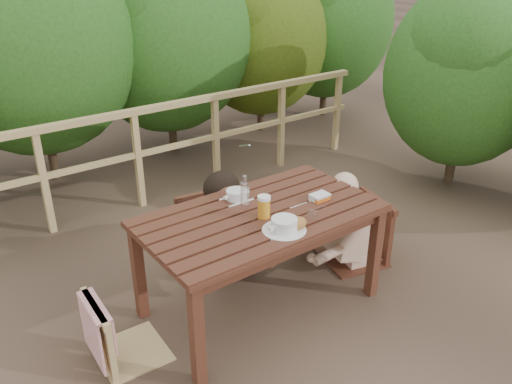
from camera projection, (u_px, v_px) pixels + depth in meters
ground at (260, 304)px, 3.86m from camera, size 60.00×60.00×0.00m
table at (260, 261)px, 3.70m from camera, size 1.63×0.91×0.75m
chair_left at (125, 298)px, 3.21m from camera, size 0.46×0.46×0.88m
chair_far at (215, 206)px, 4.17m from camera, size 0.57×0.57×1.02m
chair_right at (356, 206)px, 4.20m from camera, size 0.60×0.60×1.00m
woman at (213, 189)px, 4.13m from camera, size 0.60×0.71×1.31m
diner_right at (360, 187)px, 4.15m from camera, size 0.76×0.67×1.32m
railing at (138, 159)px, 5.09m from camera, size 5.60×0.10×1.01m
soup_near at (284, 225)px, 3.30m from camera, size 0.29×0.29×0.10m
soup_far at (236, 195)px, 3.70m from camera, size 0.25×0.25×0.08m
bread_roll at (297, 223)px, 3.33m from camera, size 0.14×0.11×0.08m
beer_glass at (264, 208)px, 3.44m from camera, size 0.09×0.09×0.17m
bottle at (245, 193)px, 3.55m from camera, size 0.06×0.06×0.25m
tumbler at (312, 216)px, 3.43m from camera, size 0.06×0.06×0.07m
butter_tub at (320, 198)px, 3.69m from camera, size 0.14×0.10×0.06m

